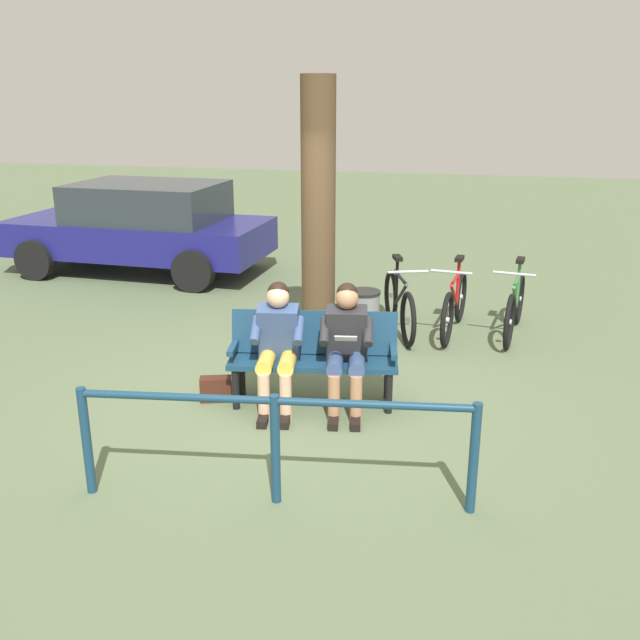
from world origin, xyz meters
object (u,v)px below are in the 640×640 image
Objects in this scene: bicycle_purple at (515,307)px; person_reading at (346,342)px; person_companion at (278,341)px; bench at (314,351)px; litter_bin at (364,322)px; parked_car at (142,226)px; handbag at (216,389)px; bicycle_red at (399,304)px; tree_trunk at (318,217)px; bicycle_black at (454,305)px.

person_reading is at bearing -24.39° from bicycle_purple.
bench is at bearing -153.14° from person_companion.
person_reading is 3.00m from bicycle_purple.
litter_bin is 5.11m from parked_car.
handbag is 5.49m from parked_car.
bicycle_purple is 1.41m from bicycle_red.
person_reading is 0.64m from person_companion.
tree_trunk is at bearing -88.07° from bench.
bench is 5.52× the size of handbag.
bicycle_black reaches higher than bench.
bicycle_black is at bearing -130.53° from person_companion.
parked_car is (4.26, -4.43, 0.11)m from person_reading.
parked_car reaches higher than handbag.
bicycle_purple is at bearing -138.70° from bench.
parked_car is (4.48, -2.12, 0.41)m from bicycle_red.
handbag is at bearing 125.37° from parked_car.
tree_trunk reaches higher than bicycle_purple.
tree_trunk is 1.61m from bicycle_red.
bicycle_black is (0.72, 0.08, 0.00)m from bicycle_purple.
tree_trunk is at bearing -99.02° from person_companion.
person_companion is at bearing -24.39° from bicycle_black.
person_reading is 1.64× the size of litter_bin.
bicycle_purple is (-2.26, -0.88, -1.17)m from tree_trunk.
person_reading reaches higher than bicycle_purple.
bicycle_black reaches higher than handbag.
tree_trunk is 1.83× the size of bicycle_purple.
bicycle_purple is (-2.25, -2.61, -0.30)m from person_companion.
parked_car is at bearing -56.70° from handbag.
bicycle_black is 1.04× the size of bicycle_red.
person_companion is 3.46m from bicycle_purple.
bench is 2.27m from bicycle_red.
litter_bin is (-0.55, -1.62, -0.30)m from person_companion.
bicycle_red is at bearing -141.93° from tree_trunk.
tree_trunk is (0.30, -1.52, 1.02)m from bench.
tree_trunk reaches higher than bench.
person_companion is 0.39× the size of tree_trunk.
tree_trunk is at bearing -70.63° from bicycle_red.
person_reading is at bearing 111.58° from tree_trunk.
person_reading reaches higher than litter_bin.
tree_trunk is at bearing -109.47° from handbag.
tree_trunk reaches higher than handbag.
person_reading is 1.38m from handbag.
handbag is at bearing -39.12° from bicycle_purple.
parked_car reaches higher than person_reading.
handbag is 2.86m from bicycle_red.
bicycle_red reaches higher than bench.
person_reading is at bearing -24.30° from bicycle_red.
handbag is (1.26, 0.12, -0.54)m from person_reading.
bicycle_black is (-1.53, -2.53, -0.30)m from person_companion.
parked_car is (3.62, -4.54, 0.11)m from person_companion.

